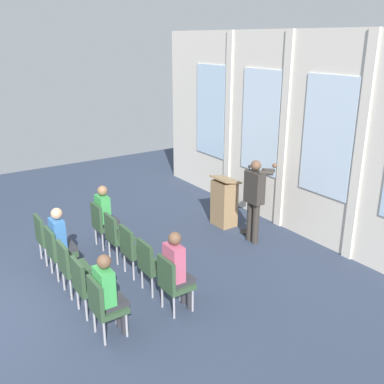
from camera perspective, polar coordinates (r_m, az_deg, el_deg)
ground_plane at (r=7.75m, az=-23.09°, el=-14.32°), size 15.88×15.88×0.00m
rear_partition at (r=9.68m, az=12.96°, el=7.17°), size 9.60×0.14×4.25m
speaker at (r=9.16m, az=8.05°, el=-0.41°), size 0.51×0.69×1.77m
mic_stand at (r=9.79m, az=7.10°, el=-3.40°), size 0.28×0.28×1.55m
lectern at (r=10.08m, az=4.15°, el=-1.30°), size 0.60×0.48×1.16m
chair_r0_c0 at (r=9.19m, az=-11.43°, el=-3.86°), size 0.46×0.44×0.94m
audience_r0_c0 at (r=9.15m, az=-11.04°, el=-2.64°), size 0.36×0.39×1.31m
chair_r0_c1 at (r=8.61m, az=-9.65°, el=-5.38°), size 0.46×0.44×0.94m
chair_r0_c2 at (r=8.05m, az=-7.61°, el=-7.11°), size 0.46×0.44×0.94m
chair_r0_c3 at (r=7.50m, az=-5.25°, el=-9.08°), size 0.46×0.44×0.94m
chair_r0_c4 at (r=6.98m, az=-2.49°, el=-11.34°), size 0.46×0.44×0.94m
audience_r0_c4 at (r=6.91m, az=-1.94°, el=-9.65°), size 0.36×0.39×1.34m
chair_r1_c0 at (r=8.88m, az=-18.21°, el=-5.35°), size 0.46×0.44×0.94m
chair_r1_c1 at (r=8.27m, az=-16.87°, el=-7.05°), size 0.46×0.44×0.94m
audience_r1_c1 at (r=8.21m, az=-16.45°, el=-5.73°), size 0.36×0.39×1.31m
chair_r1_c2 at (r=7.68m, az=-15.30°, el=-9.02°), size 0.46×0.44×0.94m
chair_r1_c3 at (r=7.11m, az=-13.45°, el=-11.29°), size 0.46×0.44×0.94m
chair_r1_c4 at (r=6.56m, az=-11.25°, el=-13.94°), size 0.46×0.44×0.94m
audience_r1_c4 at (r=6.49m, az=-10.67°, el=-12.38°), size 0.36×0.39×1.29m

